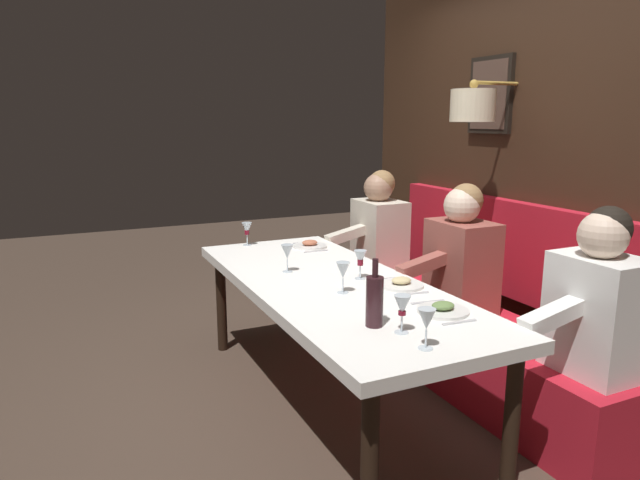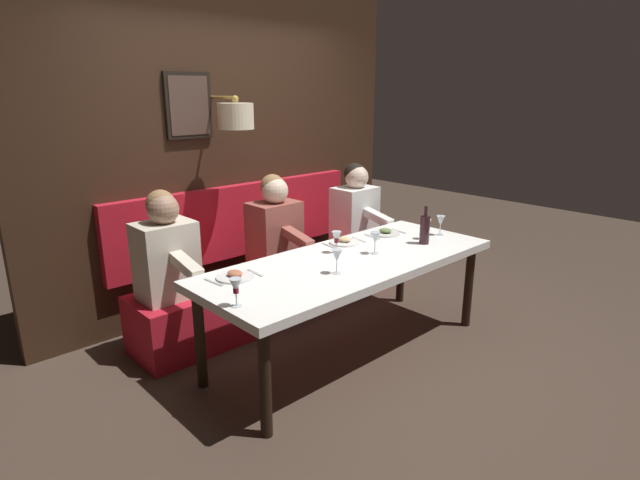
# 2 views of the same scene
# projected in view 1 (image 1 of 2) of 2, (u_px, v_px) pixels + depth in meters

# --- Properties ---
(ground_plane) EXTENTS (12.00, 12.00, 0.00)m
(ground_plane) POSITION_uv_depth(u_px,v_px,m) (331.00, 404.00, 3.27)
(ground_plane) COLOR #423328
(dining_table) EXTENTS (0.90, 2.29, 0.74)m
(dining_table) POSITION_uv_depth(u_px,v_px,m) (331.00, 293.00, 3.13)
(dining_table) COLOR white
(dining_table) RESTS_ON ground_plane
(banquette_bench) EXTENTS (0.52, 2.49, 0.45)m
(banquette_bench) POSITION_uv_depth(u_px,v_px,m) (456.00, 342.00, 3.59)
(banquette_bench) COLOR red
(banquette_bench) RESTS_ON ground_plane
(back_wall_panel) EXTENTS (0.59, 3.69, 2.90)m
(back_wall_panel) POSITION_uv_depth(u_px,v_px,m) (537.00, 159.00, 3.59)
(back_wall_panel) COLOR #382316
(back_wall_panel) RESTS_ON ground_plane
(diner_nearest) EXTENTS (0.60, 0.40, 0.79)m
(diner_nearest) POSITION_uv_depth(u_px,v_px,m) (598.00, 298.00, 2.59)
(diner_nearest) COLOR white
(diner_nearest) RESTS_ON banquette_bench
(diner_near) EXTENTS (0.60, 0.40, 0.79)m
(diner_near) POSITION_uv_depth(u_px,v_px,m) (461.00, 253.00, 3.45)
(diner_near) COLOR #934C42
(diner_near) RESTS_ON banquette_bench
(diner_middle) EXTENTS (0.60, 0.40, 0.79)m
(diner_middle) POSITION_uv_depth(u_px,v_px,m) (379.00, 226.00, 4.32)
(diner_middle) COLOR beige
(diner_middle) RESTS_ON banquette_bench
(place_setting_0) EXTENTS (0.24, 0.32, 0.05)m
(place_setting_0) POSITION_uv_depth(u_px,v_px,m) (443.00, 309.00, 2.61)
(place_setting_0) COLOR silver
(place_setting_0) RESTS_ON dining_table
(place_setting_1) EXTENTS (0.24, 0.33, 0.05)m
(place_setting_1) POSITION_uv_depth(u_px,v_px,m) (401.00, 284.00, 3.02)
(place_setting_1) COLOR white
(place_setting_1) RESTS_ON dining_table
(place_setting_2) EXTENTS (0.24, 0.32, 0.05)m
(place_setting_2) POSITION_uv_depth(u_px,v_px,m) (310.00, 245.00, 3.94)
(place_setting_2) COLOR white
(place_setting_2) RESTS_ON dining_table
(wine_glass_0) EXTENTS (0.07, 0.07, 0.16)m
(wine_glass_0) POSITION_uv_depth(u_px,v_px,m) (247.00, 229.00, 3.98)
(wine_glass_0) COLOR silver
(wine_glass_0) RESTS_ON dining_table
(wine_glass_1) EXTENTS (0.07, 0.07, 0.16)m
(wine_glass_1) POSITION_uv_depth(u_px,v_px,m) (287.00, 253.00, 3.28)
(wine_glass_1) COLOR silver
(wine_glass_1) RESTS_ON dining_table
(wine_glass_2) EXTENTS (0.07, 0.07, 0.16)m
(wine_glass_2) POSITION_uv_depth(u_px,v_px,m) (402.00, 306.00, 2.34)
(wine_glass_2) COLOR silver
(wine_glass_2) RESTS_ON dining_table
(wine_glass_3) EXTENTS (0.07, 0.07, 0.16)m
(wine_glass_3) POSITION_uv_depth(u_px,v_px,m) (343.00, 271.00, 2.88)
(wine_glass_3) COLOR silver
(wine_glass_3) RESTS_ON dining_table
(wine_glass_4) EXTENTS (0.07, 0.07, 0.16)m
(wine_glass_4) POSITION_uv_depth(u_px,v_px,m) (360.00, 259.00, 3.14)
(wine_glass_4) COLOR silver
(wine_glass_4) RESTS_ON dining_table
(wine_glass_5) EXTENTS (0.07, 0.07, 0.16)m
(wine_glass_5) POSITION_uv_depth(u_px,v_px,m) (427.00, 320.00, 2.18)
(wine_glass_5) COLOR silver
(wine_glass_5) RESTS_ON dining_table
(wine_bottle) EXTENTS (0.08, 0.08, 0.30)m
(wine_bottle) POSITION_uv_depth(u_px,v_px,m) (375.00, 300.00, 2.42)
(wine_bottle) COLOR #33191E
(wine_bottle) RESTS_ON dining_table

